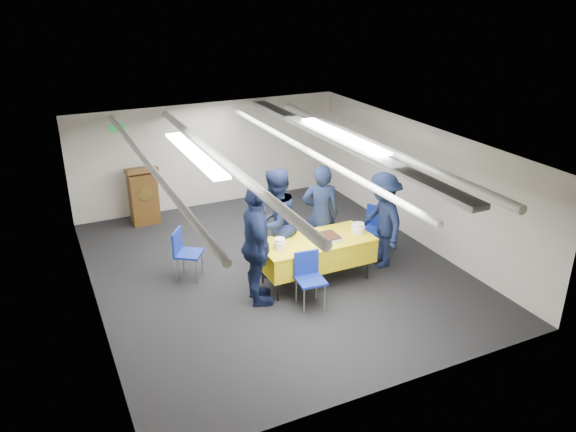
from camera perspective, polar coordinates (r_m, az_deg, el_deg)
The scene contains 14 objects.
ground at distance 9.98m, azimuth -1.44°, elevation -5.33°, with size 7.00×7.00×0.00m, color black.
room_shell at distance 9.65m, azimuth -2.02°, elevation 5.35°, with size 6.00×7.00×2.30m.
serving_table at distance 9.34m, azimuth 2.83°, elevation -3.58°, with size 1.90×0.88×0.77m.
sheet_cake at distance 9.22m, azimuth 3.71°, elevation -2.24°, with size 0.49×0.38×0.09m.
plate_stack_left at distance 8.90m, azimuth -0.85°, elevation -2.85°, with size 0.21×0.21×0.18m.
plate_stack_right at distance 9.54m, azimuth 7.13°, elevation -1.24°, with size 0.24×0.24×0.17m.
podium at distance 11.99m, azimuth -14.48°, elevation 2.12°, with size 0.62×0.53×1.25m.
chair_near at distance 8.71m, azimuth 2.11°, elevation -5.85°, with size 0.46×0.46×0.87m.
chair_right at distance 10.51m, azimuth 8.76°, elevation -0.86°, with size 0.58×0.58×0.87m.
chair_left at distance 9.62m, azimuth -10.56°, elevation -3.31°, with size 0.58×0.58×0.87m.
sailor_a at distance 9.86m, azimuth 3.31°, elevation 0.15°, with size 0.67×0.44×1.83m, color black.
sailor_b at distance 9.41m, azimuth -1.32°, elevation -0.73°, with size 0.92×0.72×1.90m, color black.
sailor_c at distance 8.56m, azimuth -3.19°, elevation -3.04°, with size 1.15×0.48×1.96m, color black.
sailor_d at distance 9.88m, azimuth 9.55°, elevation -0.42°, with size 1.11×0.64×1.72m, color black.
Camera 1 is at (-3.53, -8.06, 4.72)m, focal length 35.00 mm.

